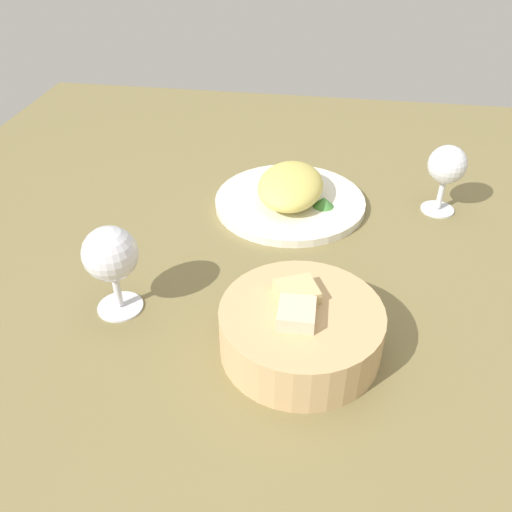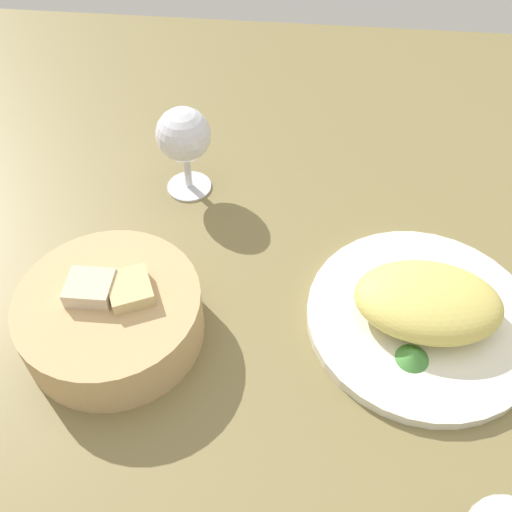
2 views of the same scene
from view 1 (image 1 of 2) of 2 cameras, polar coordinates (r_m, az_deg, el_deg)
ground_plane at (r=85.57cm, az=3.00°, el=-0.46°), size 140.00×140.00×2.00cm
plate at (r=97.17cm, az=3.55°, el=5.65°), size 26.35×26.35×1.40cm
omelette at (r=95.56cm, az=3.63°, el=7.32°), size 16.64×11.72×5.11cm
lettuce_garnish at (r=94.67cm, az=7.05°, el=5.62°), size 3.65×3.65×1.71cm
bread_basket at (r=67.67cm, az=4.65°, el=-7.57°), size 20.00×20.00×8.26cm
wine_glass_near at (r=72.43cm, az=-14.89°, el=-0.13°), size 7.27×7.27×12.78cm
wine_glass_far at (r=97.30cm, az=19.24°, el=8.64°), size 6.43×6.43×12.04cm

